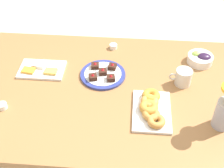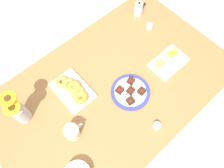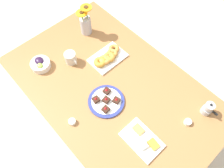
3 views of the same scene
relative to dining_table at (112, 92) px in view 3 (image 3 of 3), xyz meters
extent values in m
plane|color=beige|center=(0.00, 0.00, -0.65)|extent=(6.00, 6.00, 0.00)
cube|color=#9E6B3D|center=(0.00, 0.00, 0.07)|extent=(1.60, 1.00, 0.04)
cube|color=#9E6B3D|center=(-0.72, -0.42, -0.30)|extent=(0.07, 0.07, 0.70)
cube|color=#9E6B3D|center=(-0.72, 0.42, -0.30)|extent=(0.07, 0.07, 0.70)
cube|color=#9E6B3D|center=(0.72, 0.42, -0.30)|extent=(0.07, 0.07, 0.70)
cylinder|color=beige|center=(-0.38, -0.08, 0.13)|extent=(0.09, 0.09, 0.09)
cylinder|color=brown|center=(-0.38, -0.08, 0.17)|extent=(0.08, 0.08, 0.00)
torus|color=beige|center=(-0.33, -0.08, 0.13)|extent=(0.05, 0.01, 0.05)
cylinder|color=white|center=(-0.50, -0.28, 0.11)|extent=(0.15, 0.15, 0.05)
ellipsoid|color=#2D1938|center=(-0.52, -0.27, 0.13)|extent=(0.08, 0.07, 0.04)
ellipsoid|color=#9EC14C|center=(-0.48, -0.29, 0.13)|extent=(0.05, 0.04, 0.04)
cube|color=white|center=(0.42, -0.13, 0.09)|extent=(0.26, 0.17, 0.01)
cube|color=#EFB74C|center=(0.36, -0.10, 0.11)|extent=(0.07, 0.05, 0.02)
cube|color=white|center=(0.44, -0.15, 0.11)|extent=(0.08, 0.06, 0.02)
cube|color=orange|center=(0.49, -0.10, 0.11)|extent=(0.08, 0.06, 0.01)
cube|color=white|center=(-0.21, 0.15, 0.09)|extent=(0.19, 0.28, 0.01)
torus|color=gold|center=(-0.21, 0.07, 0.12)|extent=(0.11, 0.11, 0.04)
torus|color=#DA9041|center=(-0.20, 0.11, 0.12)|extent=(0.13, 0.13, 0.04)
torus|color=#CA8A34|center=(-0.20, 0.15, 0.12)|extent=(0.12, 0.12, 0.04)
torus|color=#C7863C|center=(-0.21, 0.19, 0.12)|extent=(0.10, 0.10, 0.03)
torus|color=#C9863C|center=(-0.23, 0.23, 0.12)|extent=(0.09, 0.09, 0.03)
cylinder|color=white|center=(0.02, -0.38, 0.10)|extent=(0.05, 0.05, 0.03)
cylinder|color=#C68923|center=(0.02, -0.38, 0.11)|extent=(0.04, 0.04, 0.01)
cylinder|color=white|center=(0.54, 0.18, 0.10)|extent=(0.05, 0.05, 0.03)
cylinder|color=maroon|center=(0.54, 0.18, 0.11)|extent=(0.04, 0.04, 0.01)
cylinder|color=navy|center=(0.06, -0.11, 0.09)|extent=(0.26, 0.26, 0.01)
cylinder|color=white|center=(0.06, -0.11, 0.09)|extent=(0.21, 0.21, 0.01)
cube|color=#381E14|center=(0.01, -0.06, 0.11)|extent=(0.05, 0.05, 0.02)
cone|color=red|center=(0.01, -0.06, 0.13)|extent=(0.02, 0.02, 0.01)
cube|color=#381E14|center=(0.11, -0.06, 0.11)|extent=(0.05, 0.05, 0.02)
cone|color=red|center=(0.11, -0.06, 0.13)|extent=(0.02, 0.02, 0.01)
cube|color=#381E14|center=(0.01, -0.16, 0.11)|extent=(0.05, 0.05, 0.02)
cone|color=red|center=(0.01, -0.16, 0.13)|extent=(0.02, 0.02, 0.01)
cube|color=#381E14|center=(0.11, -0.16, 0.11)|extent=(0.05, 0.05, 0.02)
cone|color=red|center=(0.11, -0.16, 0.13)|extent=(0.02, 0.02, 0.01)
cube|color=#381E14|center=(0.06, -0.11, 0.11)|extent=(0.05, 0.05, 0.02)
cone|color=red|center=(0.06, -0.11, 0.13)|extent=(0.02, 0.02, 0.01)
cylinder|color=#B2B2BC|center=(-0.54, 0.21, 0.16)|extent=(0.09, 0.09, 0.15)
cylinder|color=#3D702D|center=(-0.53, 0.22, 0.29)|extent=(0.01, 0.01, 0.10)
cylinder|color=orange|center=(-0.53, 0.22, 0.34)|extent=(0.09, 0.09, 0.01)
cylinder|color=#472D14|center=(-0.53, 0.22, 0.35)|extent=(0.04, 0.04, 0.01)
cylinder|color=#3D702D|center=(-0.55, 0.19, 0.27)|extent=(0.01, 0.01, 0.06)
cylinder|color=yellow|center=(-0.55, 0.19, 0.30)|extent=(0.09, 0.09, 0.01)
cylinder|color=#472D14|center=(-0.55, 0.19, 0.31)|extent=(0.04, 0.04, 0.01)
cylinder|color=#B7B7BC|center=(0.58, 0.34, 0.11)|extent=(0.07, 0.07, 0.05)
cylinder|color=#B7B7BC|center=(0.58, 0.34, 0.14)|extent=(0.05, 0.05, 0.01)
cylinder|color=#B7B7BC|center=(0.58, 0.34, 0.17)|extent=(0.06, 0.06, 0.04)
sphere|color=black|center=(0.58, 0.34, 0.20)|extent=(0.02, 0.02, 0.02)
cube|color=black|center=(0.63, 0.34, 0.15)|extent=(0.04, 0.01, 0.01)
camera|label=1|loc=(-0.10, 1.23, 1.25)|focal=50.00mm
camera|label=2|loc=(-0.41, -0.45, 1.40)|focal=35.00mm
camera|label=3|loc=(0.57, -0.53, 1.48)|focal=35.00mm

